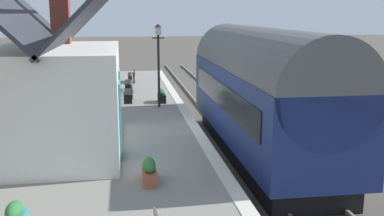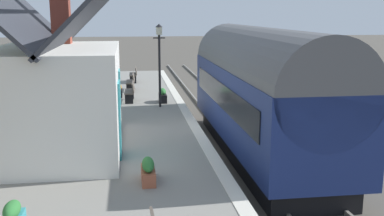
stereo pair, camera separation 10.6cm
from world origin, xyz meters
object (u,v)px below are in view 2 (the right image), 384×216
at_px(train, 262,91).
at_px(bench_near_building, 131,91).
at_px(station_building, 58,93).
at_px(planter_edge_near, 148,171).
at_px(planter_bench_left, 108,86).
at_px(lamp_post_platform, 159,49).
at_px(bench_mid_platform, 134,74).
at_px(bench_by_lamp, 131,81).
at_px(planter_bench_right, 50,97).
at_px(planter_by_door, 89,72).
at_px(planter_under_sign, 119,91).
at_px(planter_edge_far, 163,95).

relative_size(train, bench_near_building, 7.52).
height_order(station_building, planter_edge_near, station_building).
xyz_separation_m(planter_bench_left, lamp_post_platform, (-3.39, -2.30, 2.05)).
xyz_separation_m(bench_mid_platform, bench_by_lamp, (-2.94, 0.19, 0.00)).
xyz_separation_m(train, planter_bench_right, (4.85, 7.61, -0.88)).
height_order(station_building, bench_near_building, station_building).
xyz_separation_m(train, planter_by_door, (12.96, 6.64, -0.90)).
xyz_separation_m(station_building, bench_near_building, (7.08, -2.13, -1.18)).
distance_m(station_building, planter_bench_right, 6.09).
bearing_deg(planter_under_sign, station_building, 169.43).
bearing_deg(bench_near_building, lamp_post_platform, -139.01).
bearing_deg(lamp_post_platform, bench_near_building, 40.99).
bearing_deg(train, planter_edge_near, 136.02).
relative_size(station_building, planter_edge_far, 7.07).
relative_size(bench_mid_platform, lamp_post_platform, 0.40).
bearing_deg(bench_mid_platform, planter_under_sign, 170.03).
distance_m(planter_edge_near, planter_bench_left, 12.24).
height_order(bench_by_lamp, planter_by_door, planter_by_door).
xyz_separation_m(bench_mid_platform, planter_edge_near, (-16.13, -0.06, -0.20)).
height_order(train, station_building, station_building).
height_order(bench_near_building, planter_by_door, planter_by_door).
bearing_deg(planter_under_sign, lamp_post_platform, -147.23).
relative_size(station_building, bench_mid_platform, 4.31).
relative_size(bench_near_building, planter_edge_near, 1.51).
bearing_deg(bench_by_lamp, planter_bench_left, 132.11).
height_order(planter_by_door, lamp_post_platform, lamp_post_platform).
xyz_separation_m(station_building, planter_edge_far, (6.73, -3.55, -1.36)).
relative_size(planter_by_door, planter_bench_left, 1.04).
bearing_deg(planter_under_sign, bench_mid_platform, -9.97).
bearing_deg(planter_edge_near, planter_edge_far, -6.45).
bearing_deg(planter_bench_right, planter_edge_near, -157.79).
bearing_deg(bench_mid_platform, planter_by_door, 70.51).
bearing_deg(planter_bench_left, lamp_post_platform, -145.87).
height_order(bench_near_building, planter_edge_far, bench_near_building).
relative_size(train, bench_by_lamp, 7.53).
distance_m(station_building, planter_by_door, 14.02).
bearing_deg(planter_by_door, lamp_post_platform, -156.56).
xyz_separation_m(station_building, planter_bench_right, (5.86, 1.21, -1.15)).
height_order(bench_by_lamp, planter_under_sign, bench_by_lamp).
relative_size(station_building, planter_by_door, 6.81).
height_order(bench_mid_platform, planter_by_door, planter_by_door).
height_order(planter_bench_right, planter_bench_left, planter_bench_right).
height_order(station_building, lamp_post_platform, station_building).
bearing_deg(planter_bench_right, planter_by_door, -6.83).
distance_m(bench_near_building, planter_bench_right, 3.56).
xyz_separation_m(bench_by_lamp, lamp_post_platform, (-4.42, -1.16, 1.98)).
bearing_deg(planter_under_sign, planter_edge_near, -175.70).
bearing_deg(planter_bench_left, planter_by_door, 14.81).
height_order(train, planter_edge_far, train).
bearing_deg(planter_bench_right, station_building, -168.32).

